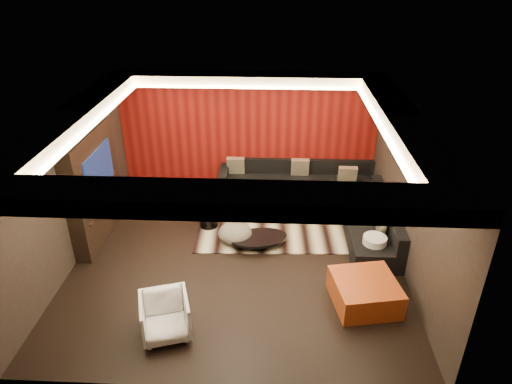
# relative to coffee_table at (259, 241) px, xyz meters

# --- Properties ---
(floor) EXTENTS (6.00, 6.00, 0.02)m
(floor) POSITION_rel_coffee_table_xyz_m (-0.36, -0.33, -0.12)
(floor) COLOR black
(floor) RESTS_ON ground
(ceiling) EXTENTS (6.00, 6.00, 0.02)m
(ceiling) POSITION_rel_coffee_table_xyz_m (-0.36, -0.33, 2.70)
(ceiling) COLOR silver
(ceiling) RESTS_ON ground
(wall_back) EXTENTS (6.00, 0.02, 2.80)m
(wall_back) POSITION_rel_coffee_table_xyz_m (-0.36, 2.68, 1.29)
(wall_back) COLOR black
(wall_back) RESTS_ON ground
(wall_left) EXTENTS (0.02, 6.00, 2.80)m
(wall_left) POSITION_rel_coffee_table_xyz_m (-3.37, -0.33, 1.29)
(wall_left) COLOR black
(wall_left) RESTS_ON ground
(wall_right) EXTENTS (0.02, 6.00, 2.80)m
(wall_right) POSITION_rel_coffee_table_xyz_m (2.65, -0.33, 1.29)
(wall_right) COLOR black
(wall_right) RESTS_ON ground
(red_feature_wall) EXTENTS (5.98, 0.05, 2.78)m
(red_feature_wall) POSITION_rel_coffee_table_xyz_m (-0.36, 2.64, 1.29)
(red_feature_wall) COLOR #6B0C0A
(red_feature_wall) RESTS_ON ground
(soffit_back) EXTENTS (6.00, 0.60, 0.22)m
(soffit_back) POSITION_rel_coffee_table_xyz_m (-0.36, 2.37, 2.58)
(soffit_back) COLOR silver
(soffit_back) RESTS_ON ground
(soffit_front) EXTENTS (6.00, 0.60, 0.22)m
(soffit_front) POSITION_rel_coffee_table_xyz_m (-0.36, -3.03, 2.58)
(soffit_front) COLOR silver
(soffit_front) RESTS_ON ground
(soffit_left) EXTENTS (0.60, 4.80, 0.22)m
(soffit_left) POSITION_rel_coffee_table_xyz_m (-3.06, -0.33, 2.58)
(soffit_left) COLOR silver
(soffit_left) RESTS_ON ground
(soffit_right) EXTENTS (0.60, 4.80, 0.22)m
(soffit_right) POSITION_rel_coffee_table_xyz_m (2.34, -0.33, 2.58)
(soffit_right) COLOR silver
(soffit_right) RESTS_ON ground
(cove_back) EXTENTS (4.80, 0.08, 0.04)m
(cove_back) POSITION_rel_coffee_table_xyz_m (-0.36, 2.03, 2.49)
(cove_back) COLOR #FFD899
(cove_back) RESTS_ON ground
(cove_front) EXTENTS (4.80, 0.08, 0.04)m
(cove_front) POSITION_rel_coffee_table_xyz_m (-0.36, -2.69, 2.49)
(cove_front) COLOR #FFD899
(cove_front) RESTS_ON ground
(cove_left) EXTENTS (0.08, 4.80, 0.04)m
(cove_left) POSITION_rel_coffee_table_xyz_m (-2.72, -0.33, 2.49)
(cove_left) COLOR #FFD899
(cove_left) RESTS_ON ground
(cove_right) EXTENTS (0.08, 4.80, 0.04)m
(cove_right) POSITION_rel_coffee_table_xyz_m (2.00, -0.33, 2.49)
(cove_right) COLOR #FFD899
(cove_right) RESTS_ON ground
(tv_surround) EXTENTS (0.30, 2.00, 2.20)m
(tv_surround) POSITION_rel_coffee_table_xyz_m (-3.21, 0.27, 0.99)
(tv_surround) COLOR black
(tv_surround) RESTS_ON ground
(tv_screen) EXTENTS (0.04, 1.30, 0.80)m
(tv_screen) POSITION_rel_coffee_table_xyz_m (-3.05, 0.27, 1.34)
(tv_screen) COLOR black
(tv_screen) RESTS_ON ground
(tv_shelf) EXTENTS (0.04, 1.60, 0.04)m
(tv_shelf) POSITION_rel_coffee_table_xyz_m (-3.05, 0.27, 0.59)
(tv_shelf) COLOR black
(tv_shelf) RESTS_ON ground
(rug) EXTENTS (4.11, 3.15, 0.02)m
(rug) POSITION_rel_coffee_table_xyz_m (0.68, 1.25, -0.10)
(rug) COLOR beige
(rug) RESTS_ON floor
(coffee_table) EXTENTS (1.35, 1.35, 0.19)m
(coffee_table) POSITION_rel_coffee_table_xyz_m (0.00, 0.00, 0.00)
(coffee_table) COLOR black
(coffee_table) RESTS_ON rug
(drum_stool) EXTENTS (0.45, 0.45, 0.44)m
(drum_stool) POSITION_rel_coffee_table_xyz_m (-1.07, 0.67, 0.13)
(drum_stool) COLOR black
(drum_stool) RESTS_ON rug
(striped_pouf) EXTENTS (0.86, 0.86, 0.37)m
(striped_pouf) POSITION_rel_coffee_table_xyz_m (-0.47, 0.12, 0.09)
(striped_pouf) COLOR beige
(striped_pouf) RESTS_ON rug
(white_side_table) EXTENTS (0.57, 0.57, 0.54)m
(white_side_table) POSITION_rel_coffee_table_xyz_m (2.14, -0.40, 0.15)
(white_side_table) COLOR white
(white_side_table) RESTS_ON floor
(orange_ottoman) EXTENTS (1.16, 1.16, 0.44)m
(orange_ottoman) POSITION_rel_coffee_table_xyz_m (1.79, -1.55, 0.11)
(orange_ottoman) COLOR #AD4D16
(orange_ottoman) RESTS_ON floor
(armchair) EXTENTS (0.88, 0.90, 0.66)m
(armchair) POSITION_rel_coffee_table_xyz_m (-1.28, -2.38, 0.21)
(armchair) COLOR white
(armchair) RESTS_ON floor
(sectional_sofa) EXTENTS (3.65, 3.50, 0.75)m
(sectional_sofa) POSITION_rel_coffee_table_xyz_m (1.37, 1.54, 0.15)
(sectional_sofa) COLOR black
(sectional_sofa) RESTS_ON floor
(throw_pillows) EXTENTS (3.23, 2.77, 0.50)m
(throw_pillows) POSITION_rel_coffee_table_xyz_m (1.12, 1.71, 0.51)
(throw_pillows) COLOR beige
(throw_pillows) RESTS_ON sectional_sofa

